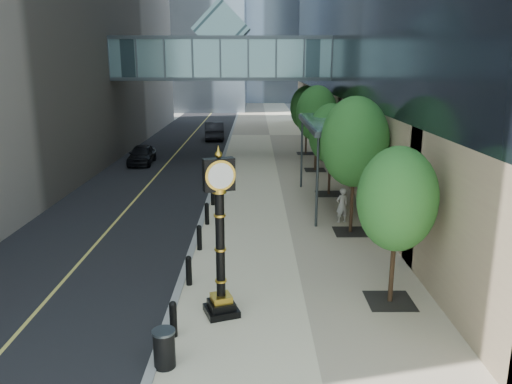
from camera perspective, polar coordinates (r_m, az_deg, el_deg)
ground at (r=13.07m, az=2.36°, el=-18.56°), size 320.00×320.00×0.00m
road at (r=51.85m, az=-7.35°, el=6.43°), size 8.00×180.00×0.02m
sidewalk at (r=51.46m, az=1.58°, el=6.51°), size 8.00×180.00×0.06m
curb at (r=51.50m, az=-2.91°, el=6.50°), size 0.25×180.00×0.07m
skywalk at (r=39.03m, az=-3.90°, el=15.27°), size 17.00×4.20×5.80m
entrance_canopy at (r=25.44m, az=9.02°, el=7.66°), size 3.00×8.00×4.38m
bollard_row at (r=21.13m, az=-6.03°, el=-3.87°), size 0.20×16.20×0.90m
street_trees at (r=28.19m, az=8.36°, el=7.37°), size 2.83×28.49×5.81m
street_clock at (r=14.11m, az=-4.11°, el=-6.23°), size 1.15×1.15×4.80m
trash_bin at (r=12.65m, az=-10.44°, el=-17.30°), size 0.67×0.67×0.90m
pedestrian at (r=23.04m, az=9.80°, el=-1.50°), size 0.69×0.57×1.63m
car_near at (r=37.37m, az=-12.92°, el=4.20°), size 1.77×4.13×1.39m
car_far at (r=48.89m, az=-4.81°, el=7.02°), size 2.24×5.22×1.67m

